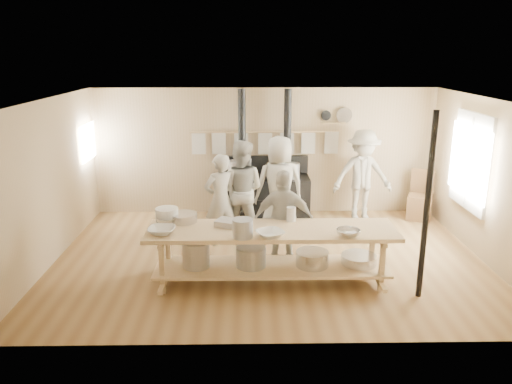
% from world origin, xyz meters
% --- Properties ---
extents(ground, '(7.00, 7.00, 0.00)m').
position_xyz_m(ground, '(0.00, 0.00, 0.00)').
color(ground, brown).
rests_on(ground, ground).
extents(room_shell, '(7.00, 7.00, 7.00)m').
position_xyz_m(room_shell, '(0.00, 0.00, 1.62)').
color(room_shell, tan).
rests_on(room_shell, ground).
extents(window_right, '(0.09, 1.50, 1.65)m').
position_xyz_m(window_right, '(3.47, 0.60, 1.50)').
color(window_right, beige).
rests_on(window_right, ground).
extents(left_opening, '(0.00, 0.90, 0.90)m').
position_xyz_m(left_opening, '(-3.45, 2.00, 1.60)').
color(left_opening, white).
rests_on(left_opening, ground).
extents(stove, '(1.90, 0.75, 2.60)m').
position_xyz_m(stove, '(-0.01, 2.12, 0.52)').
color(stove, black).
rests_on(stove, ground).
extents(towel_rail, '(3.00, 0.04, 0.47)m').
position_xyz_m(towel_rail, '(0.00, 2.40, 1.56)').
color(towel_rail, tan).
rests_on(towel_rail, ground).
extents(back_wall_shelf, '(0.63, 0.14, 0.32)m').
position_xyz_m(back_wall_shelf, '(1.46, 2.43, 2.00)').
color(back_wall_shelf, tan).
rests_on(back_wall_shelf, ground).
extents(prep_table, '(3.60, 0.90, 0.85)m').
position_xyz_m(prep_table, '(-0.01, -0.90, 0.52)').
color(prep_table, tan).
rests_on(prep_table, ground).
extents(support_post, '(0.08, 0.08, 2.60)m').
position_xyz_m(support_post, '(2.05, -1.35, 1.30)').
color(support_post, black).
rests_on(support_post, ground).
extents(cook_far_left, '(0.71, 0.62, 1.63)m').
position_xyz_m(cook_far_left, '(-0.82, 0.67, 0.82)').
color(cook_far_left, '#9F9B8C').
rests_on(cook_far_left, ground).
extents(cook_left, '(1.01, 0.86, 1.81)m').
position_xyz_m(cook_left, '(-0.47, 0.96, 0.90)').
color(cook_left, '#9F9B8C').
rests_on(cook_left, ground).
extents(cook_center, '(1.00, 0.75, 1.85)m').
position_xyz_m(cook_center, '(0.24, 1.15, 0.93)').
color(cook_center, '#9F9B8C').
rests_on(cook_center, ground).
extents(cook_right, '(0.95, 0.44, 1.59)m').
position_xyz_m(cook_right, '(0.21, -0.39, 0.79)').
color(cook_right, '#9F9B8C').
rests_on(cook_right, ground).
extents(cook_by_window, '(1.22, 0.75, 1.84)m').
position_xyz_m(cook_by_window, '(1.95, 1.95, 0.92)').
color(cook_by_window, '#9F9B8C').
rests_on(cook_by_window, ground).
extents(chair, '(0.61, 0.61, 1.00)m').
position_xyz_m(chair, '(3.16, 1.97, 0.29)').
color(chair, brown).
rests_on(chair, ground).
extents(bowl_white_a, '(0.40, 0.40, 0.09)m').
position_xyz_m(bowl_white_a, '(-1.55, -1.07, 0.90)').
color(bowl_white_a, white).
rests_on(bowl_white_a, prep_table).
extents(bowl_steel_a, '(0.40, 0.40, 0.09)m').
position_xyz_m(bowl_steel_a, '(-1.55, -0.64, 0.90)').
color(bowl_steel_a, silver).
rests_on(bowl_steel_a, prep_table).
extents(bowl_white_b, '(0.50, 0.50, 0.09)m').
position_xyz_m(bowl_white_b, '(-0.04, -1.23, 0.90)').
color(bowl_white_b, white).
rests_on(bowl_white_b, prep_table).
extents(bowl_steel_b, '(0.36, 0.36, 0.10)m').
position_xyz_m(bowl_steel_b, '(1.04, -1.23, 0.90)').
color(bowl_steel_b, silver).
rests_on(bowl_steel_b, prep_table).
extents(roasting_pan, '(0.48, 0.40, 0.09)m').
position_xyz_m(roasting_pan, '(-0.60, -0.78, 0.90)').
color(roasting_pan, '#B2B2B7').
rests_on(roasting_pan, prep_table).
extents(mixing_bowl_large, '(0.41, 0.41, 0.13)m').
position_xyz_m(mixing_bowl_large, '(-1.30, -0.57, 0.91)').
color(mixing_bowl_large, silver).
rests_on(mixing_bowl_large, prep_table).
extents(bucket_galv, '(0.37, 0.37, 0.26)m').
position_xyz_m(bucket_galv, '(-0.41, -1.23, 0.98)').
color(bucket_galv, gray).
rests_on(bucket_galv, prep_table).
extents(deep_bowl_enamel, '(0.35, 0.35, 0.21)m').
position_xyz_m(deep_bowl_enamel, '(-1.55, -0.57, 0.96)').
color(deep_bowl_enamel, white).
rests_on(deep_bowl_enamel, prep_table).
extents(pitcher, '(0.17, 0.17, 0.22)m').
position_xyz_m(pitcher, '(0.31, -0.57, 0.96)').
color(pitcher, white).
rests_on(pitcher, prep_table).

